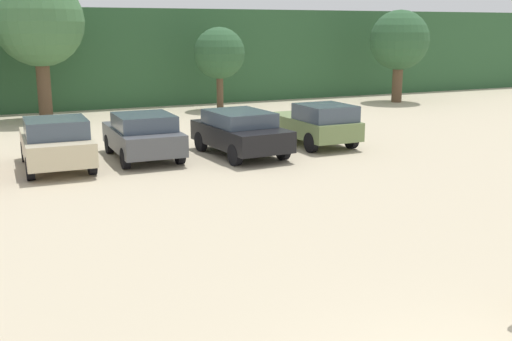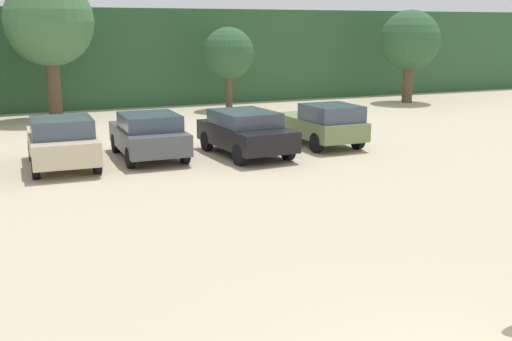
% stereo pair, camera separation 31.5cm
% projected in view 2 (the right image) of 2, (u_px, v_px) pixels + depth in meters
% --- Properties ---
extents(hillside_ridge, '(108.00, 12.00, 5.24)m').
position_uv_depth(hillside_ridge, '(76.00, 55.00, 37.02)').
color(hillside_ridge, '#2D5633').
rests_on(hillside_ridge, ground_plane).
extents(tree_left, '(4.04, 4.04, 6.52)m').
position_uv_depth(tree_left, '(49.00, 23.00, 27.83)').
color(tree_left, brown).
rests_on(tree_left, ground_plane).
extents(tree_ridge_back, '(2.64, 2.64, 4.27)m').
position_uv_depth(tree_ridge_back, '(229.00, 54.00, 31.59)').
color(tree_ridge_back, brown).
rests_on(tree_ridge_back, ground_plane).
extents(tree_far_left, '(3.38, 3.38, 5.23)m').
position_uv_depth(tree_far_left, '(410.00, 41.00, 34.68)').
color(tree_far_left, brown).
rests_on(tree_far_left, ground_plane).
extents(parked_car_champagne, '(2.04, 4.10, 1.59)m').
position_uv_depth(parked_car_champagne, '(62.00, 142.00, 18.87)').
color(parked_car_champagne, beige).
rests_on(parked_car_champagne, ground_plane).
extents(parked_car_dark_gray, '(2.01, 3.99, 1.51)m').
position_uv_depth(parked_car_dark_gray, '(149.00, 135.00, 20.21)').
color(parked_car_dark_gray, '#4C4F54').
rests_on(parked_car_dark_gray, ground_plane).
extents(parked_car_black, '(2.21, 4.17, 1.50)m').
position_uv_depth(parked_car_black, '(245.00, 131.00, 20.69)').
color(parked_car_black, black).
rests_on(parked_car_black, ground_plane).
extents(parked_car_olive_green, '(1.92, 3.99, 1.57)m').
position_uv_depth(parked_car_olive_green, '(322.00, 124.00, 22.39)').
color(parked_car_olive_green, '#6B7F4C').
rests_on(parked_car_olive_green, ground_plane).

